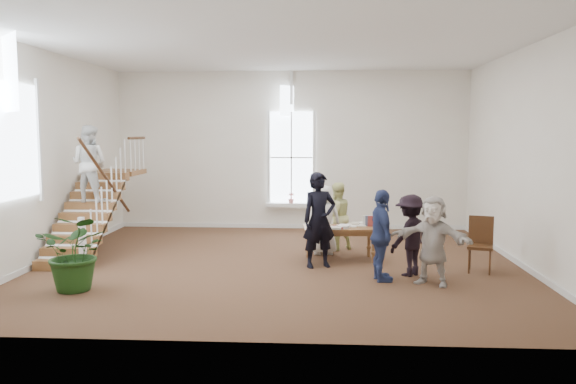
# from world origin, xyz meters

# --- Properties ---
(ground) EXTENTS (10.00, 10.00, 0.00)m
(ground) POSITION_xyz_m (0.00, 0.00, 0.00)
(ground) COLOR #472F1C
(ground) RESTS_ON ground
(room_shell) EXTENTS (10.49, 10.00, 10.00)m
(room_shell) POSITION_xyz_m (-0.00, 4.39, 0.40)
(room_shell) COLOR silver
(room_shell) RESTS_ON ground
(staircase) EXTENTS (1.10, 4.10, 2.92)m
(staircase) POSITION_xyz_m (-4.34, 0.75, 1.62)
(staircase) COLOR brown
(staircase) RESTS_ON ground
(library_table) EXTENTS (1.63, 0.92, 0.80)m
(library_table) POSITION_xyz_m (1.26, 0.41, 0.65)
(library_table) COLOR brown
(library_table) RESTS_ON ground
(police_officer) EXTENTS (0.84, 0.70, 1.96)m
(police_officer) POSITION_xyz_m (0.82, -0.25, 0.98)
(police_officer) COLOR black
(police_officer) RESTS_ON ground
(elderly_woman) EXTENTS (0.82, 0.58, 1.59)m
(elderly_woman) POSITION_xyz_m (0.92, 1.00, 0.79)
(elderly_woman) COLOR silver
(elderly_woman) RESTS_ON ground
(person_yellow) EXTENTS (0.98, 0.92, 1.60)m
(person_yellow) POSITION_xyz_m (1.22, 1.50, 0.80)
(person_yellow) COLOR #DEDE8B
(person_yellow) RESTS_ON ground
(woman_cluster_a) EXTENTS (0.56, 1.05, 1.71)m
(woman_cluster_a) POSITION_xyz_m (1.97, -1.27, 0.86)
(woman_cluster_a) COLOR navy
(woman_cluster_a) RESTS_ON ground
(woman_cluster_b) EXTENTS (1.14, 1.12, 1.57)m
(woman_cluster_b) POSITION_xyz_m (2.57, -0.82, 0.79)
(woman_cluster_b) COLOR black
(woman_cluster_b) RESTS_ON ground
(woman_cluster_c) EXTENTS (1.55, 1.16, 1.63)m
(woman_cluster_c) POSITION_xyz_m (2.87, -1.47, 0.81)
(woman_cluster_c) COLOR beige
(woman_cluster_c) RESTS_ON ground
(floor_plant) EXTENTS (1.25, 1.09, 1.36)m
(floor_plant) POSITION_xyz_m (-3.40, -2.23, 0.68)
(floor_plant) COLOR #183912
(floor_plant) RESTS_ON ground
(side_chair) EXTENTS (0.59, 0.59, 1.10)m
(side_chair) POSITION_xyz_m (4.03, -0.41, 0.62)
(side_chair) COLOR #331B0D
(side_chair) RESTS_ON ground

